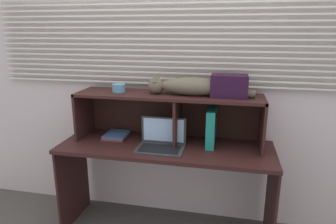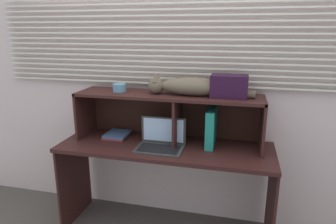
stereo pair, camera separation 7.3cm
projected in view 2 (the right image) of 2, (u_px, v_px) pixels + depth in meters
back_panel_with_blinds at (174, 75)px, 2.47m from camera, size 4.40×0.08×2.50m
desk at (165, 162)px, 2.35m from camera, size 1.64×0.55×0.76m
hutch_shelf_unit at (170, 107)px, 2.36m from camera, size 1.45×0.34×0.39m
cat at (189, 86)px, 2.25m from camera, size 0.80×0.17×0.15m
laptop at (161, 142)px, 2.27m from camera, size 0.35×0.25×0.22m
binder_upright at (211, 127)px, 2.29m from camera, size 0.06×0.26×0.29m
book_stack at (117, 135)px, 2.50m from camera, size 0.19×0.21×0.03m
small_basket at (119, 88)px, 2.39m from camera, size 0.10×0.10×0.06m
storage_box at (229, 86)px, 2.17m from camera, size 0.26×0.16×0.16m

